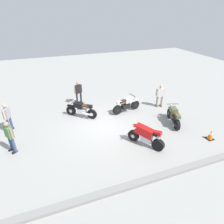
{
  "coord_description": "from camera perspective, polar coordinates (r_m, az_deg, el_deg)",
  "views": [
    {
      "loc": [
        2.75,
        9.15,
        6.06
      ],
      "look_at": [
        -0.63,
        -0.05,
        0.75
      ],
      "focal_mm": 30.56,
      "sensor_mm": 36.0,
      "label": 1
    }
  ],
  "objects": [
    {
      "name": "ground_plane",
      "position": [
        11.31,
        -2.9,
        -3.98
      ],
      "size": [
        40.0,
        40.0,
        0.0
      ],
      "primitive_type": "plane",
      "color": "#9E9E99"
    },
    {
      "name": "curb_edge",
      "position": [
        8.01,
        7.76,
        -20.31
      ],
      "size": [
        14.0,
        0.3,
        0.15
      ],
      "primitive_type": "cube",
      "color": "gray",
      "rests_on": "ground"
    },
    {
      "name": "motorcycle_silver_cruiser",
      "position": [
        12.57,
        4.31,
        2.22
      ],
      "size": [
        2.07,
        0.71,
        1.09
      ],
      "rotation": [
        0.0,
        0.0,
        3.34
      ],
      "color": "black",
      "rests_on": "ground"
    },
    {
      "name": "motorcycle_black_cruiser",
      "position": [
        12.07,
        -9.2,
        0.73
      ],
      "size": [
        1.71,
        1.39,
        1.09
      ],
      "rotation": [
        0.0,
        0.0,
        5.61
      ],
      "color": "black",
      "rests_on": "ground"
    },
    {
      "name": "motorcycle_red_sportbike",
      "position": [
        9.58,
        10.02,
        -6.83
      ],
      "size": [
        1.27,
        1.71,
        1.14
      ],
      "rotation": [
        0.0,
        0.0,
        5.32
      ],
      "color": "black",
      "rests_on": "ground"
    },
    {
      "name": "motorcycle_olive_vintage",
      "position": [
        11.82,
        17.98,
        -1.19
      ],
      "size": [
        0.92,
        1.91,
        1.07
      ],
      "rotation": [
        0.0,
        0.0,
        4.4
      ],
      "color": "black",
      "rests_on": "ground"
    },
    {
      "name": "person_in_green_shirt",
      "position": [
        10.05,
        -28.33,
        -6.14
      ],
      "size": [
        0.49,
        0.58,
        1.63
      ],
      "rotation": [
        0.0,
        0.0,
        0.57
      ],
      "color": "#384772",
      "rests_on": "ground"
    },
    {
      "name": "person_in_black_shirt",
      "position": [
        13.72,
        -10.02,
        6.1
      ],
      "size": [
        0.63,
        0.44,
        1.66
      ],
      "rotation": [
        0.0,
        0.0,
        5.09
      ],
      "color": "#262628",
      "rests_on": "ground"
    },
    {
      "name": "person_in_white_shirt",
      "position": [
        13.48,
        14.21,
        5.08
      ],
      "size": [
        0.62,
        0.42,
        1.61
      ],
      "rotation": [
        0.0,
        0.0,
        4.38
      ],
      "color": "gray",
      "rests_on": "ground"
    },
    {
      "name": "person_in_gray_shirt",
      "position": [
        11.81,
        -28.84,
        -0.99
      ],
      "size": [
        0.41,
        0.65,
        1.67
      ],
      "rotation": [
        0.0,
        0.0,
        6.0
      ],
      "color": "#384772",
      "rests_on": "ground"
    },
    {
      "name": "traffic_cone",
      "position": [
        11.3,
        27.43,
        -6.07
      ],
      "size": [
        0.36,
        0.36,
        0.53
      ],
      "color": "black",
      "rests_on": "ground"
    }
  ]
}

